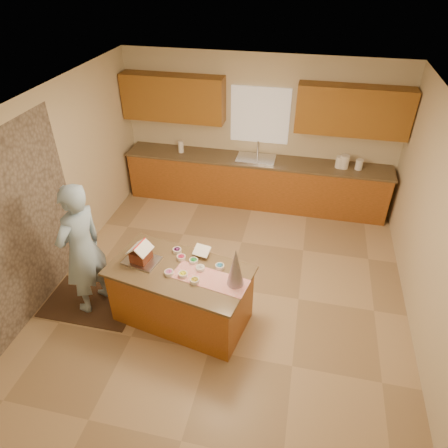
% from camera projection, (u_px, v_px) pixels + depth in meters
% --- Properties ---
extents(floor, '(5.50, 5.50, 0.00)m').
position_uv_depth(floor, '(228.00, 288.00, 5.93)').
color(floor, tan).
rests_on(floor, ground).
extents(ceiling, '(5.50, 5.50, 0.00)m').
position_uv_depth(ceiling, '(229.00, 107.00, 4.38)').
color(ceiling, silver).
rests_on(ceiling, floor).
extents(wall_back, '(5.50, 5.50, 0.00)m').
position_uv_depth(wall_back, '(259.00, 131.00, 7.36)').
color(wall_back, beige).
rests_on(wall_back, floor).
extents(wall_front, '(5.50, 5.50, 0.00)m').
position_uv_depth(wall_front, '(151.00, 412.00, 2.96)').
color(wall_front, beige).
rests_on(wall_front, floor).
extents(wall_left, '(5.50, 5.50, 0.00)m').
position_uv_depth(wall_left, '(52.00, 190.00, 5.60)').
color(wall_left, beige).
rests_on(wall_left, floor).
extents(wall_right, '(5.50, 5.50, 0.00)m').
position_uv_depth(wall_right, '(437.00, 237.00, 4.72)').
color(wall_right, beige).
rests_on(wall_right, floor).
extents(stone_accent, '(0.00, 2.50, 2.50)m').
position_uv_depth(stone_accent, '(20.00, 229.00, 5.01)').
color(stone_accent, gray).
rests_on(stone_accent, wall_left).
extents(window_curtain, '(1.05, 0.03, 1.00)m').
position_uv_depth(window_curtain, '(260.00, 115.00, 7.16)').
color(window_curtain, white).
rests_on(window_curtain, wall_back).
extents(back_counter_base, '(4.80, 0.60, 0.88)m').
position_uv_depth(back_counter_base, '(255.00, 182.00, 7.64)').
color(back_counter_base, '#A35121').
rests_on(back_counter_base, floor).
extents(back_counter_top, '(4.85, 0.63, 0.04)m').
position_uv_depth(back_counter_top, '(256.00, 160.00, 7.38)').
color(back_counter_top, brown).
rests_on(back_counter_top, back_counter_base).
extents(upper_cabinet_left, '(1.85, 0.35, 0.80)m').
position_uv_depth(upper_cabinet_left, '(173.00, 98.00, 7.17)').
color(upper_cabinet_left, olive).
rests_on(upper_cabinet_left, wall_back).
extents(upper_cabinet_right, '(1.85, 0.35, 0.80)m').
position_uv_depth(upper_cabinet_right, '(353.00, 111.00, 6.63)').
color(upper_cabinet_right, olive).
rests_on(upper_cabinet_right, wall_back).
extents(sink, '(0.70, 0.45, 0.12)m').
position_uv_depth(sink, '(256.00, 161.00, 7.38)').
color(sink, silver).
rests_on(sink, back_counter_top).
extents(faucet, '(0.03, 0.03, 0.28)m').
position_uv_depth(faucet, '(258.00, 148.00, 7.43)').
color(faucet, silver).
rests_on(faucet, back_counter_top).
extents(island_base, '(1.81, 1.14, 0.82)m').
position_uv_depth(island_base, '(181.00, 296.00, 5.24)').
color(island_base, '#A35121').
rests_on(island_base, floor).
extents(island_top, '(1.89, 1.23, 0.04)m').
position_uv_depth(island_top, '(179.00, 271.00, 4.99)').
color(island_top, brown).
rests_on(island_top, island_base).
extents(table_runner, '(0.98, 0.51, 0.01)m').
position_uv_depth(table_runner, '(210.00, 279.00, 4.84)').
color(table_runner, '#AD0C0F').
rests_on(table_runner, island_top).
extents(baking_tray, '(0.48, 0.39, 0.02)m').
position_uv_depth(baking_tray, '(142.00, 261.00, 5.11)').
color(baking_tray, silver).
rests_on(baking_tray, island_top).
extents(cookbook, '(0.23, 0.20, 0.09)m').
position_uv_depth(cookbook, '(202.00, 251.00, 5.15)').
color(cookbook, white).
rests_on(cookbook, island_top).
extents(tinsel_tree, '(0.24, 0.24, 0.51)m').
position_uv_depth(tinsel_tree, '(236.00, 267.00, 4.63)').
color(tinsel_tree, silver).
rests_on(tinsel_tree, island_top).
extents(rug, '(1.28, 0.83, 0.01)m').
position_uv_depth(rug, '(92.00, 302.00, 5.70)').
color(rug, black).
rests_on(rug, floor).
extents(boy, '(0.63, 0.79, 1.89)m').
position_uv_depth(boy, '(82.00, 250.00, 5.15)').
color(boy, '#91B3CF').
rests_on(boy, rug).
extents(canister_a, '(0.14, 0.14, 0.20)m').
position_uv_depth(canister_a, '(340.00, 162.00, 7.05)').
color(canister_a, white).
rests_on(canister_a, back_counter_top).
extents(canister_b, '(0.16, 0.16, 0.24)m').
position_uv_depth(canister_b, '(344.00, 162.00, 7.02)').
color(canister_b, white).
rests_on(canister_b, back_counter_top).
extents(canister_c, '(0.13, 0.13, 0.18)m').
position_uv_depth(canister_c, '(359.00, 164.00, 6.99)').
color(canister_c, white).
rests_on(canister_c, back_counter_top).
extents(paper_towel, '(0.10, 0.10, 0.22)m').
position_uv_depth(paper_towel, '(181.00, 147.00, 7.55)').
color(paper_towel, white).
rests_on(paper_towel, back_counter_top).
extents(gingerbread_house, '(0.30, 0.30, 0.26)m').
position_uv_depth(gingerbread_house, '(141.00, 254.00, 5.04)').
color(gingerbread_house, maroon).
rests_on(gingerbread_house, baking_tray).
extents(candy_bowls, '(0.72, 0.61, 0.05)m').
position_uv_depth(candy_bowls, '(190.00, 266.00, 4.99)').
color(candy_bowls, silver).
rests_on(candy_bowls, island_top).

